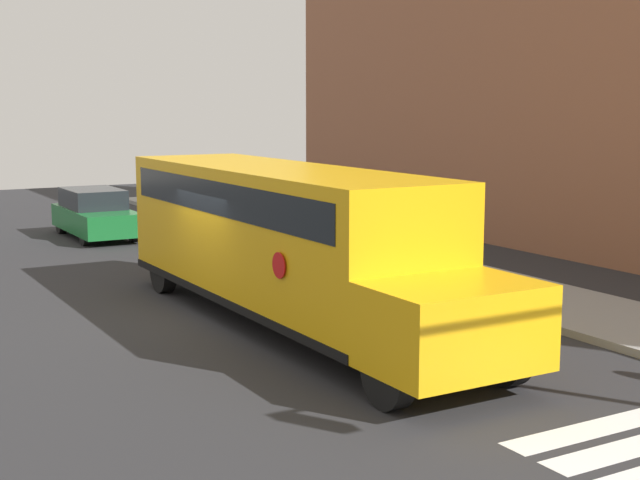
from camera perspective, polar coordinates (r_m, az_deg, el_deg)
ground_plane at (r=18.16m, az=-6.72°, el=-4.90°), size 60.00×60.00×0.00m
sidewalk_strip at (r=21.47m, az=9.43°, el=-2.62°), size 44.00×3.00×0.15m
school_bus at (r=17.23m, az=-2.26°, el=0.36°), size 11.21×2.57×3.04m
parked_car at (r=29.44m, az=-14.21°, el=1.64°), size 4.41×1.75×1.55m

